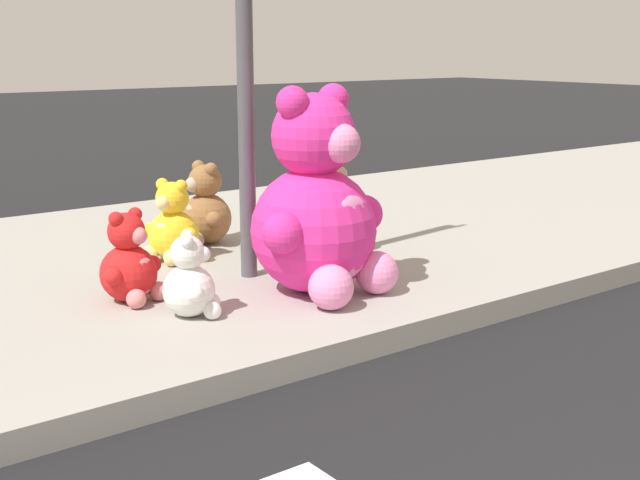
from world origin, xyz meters
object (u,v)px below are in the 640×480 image
(plush_brown, at_px, (204,211))
(plush_yellow, at_px, (172,228))
(plush_pink_large, at_px, (318,212))
(plush_red, at_px, (130,265))
(plush_tan, at_px, (329,220))
(plush_white, at_px, (191,283))
(sign_pole, at_px, (244,19))
(plush_lavender, at_px, (306,215))

(plush_brown, bearing_deg, plush_yellow, -144.26)
(plush_pink_large, height_order, plush_red, plush_pink_large)
(plush_yellow, bearing_deg, plush_red, -131.88)
(plush_tan, bearing_deg, plush_pink_large, -131.77)
(plush_white, distance_m, plush_brown, 1.81)
(sign_pole, height_order, plush_tan, sign_pole)
(plush_pink_large, height_order, plush_yellow, plush_pink_large)
(sign_pole, relative_size, plush_tan, 4.88)
(plush_white, bearing_deg, plush_pink_large, -3.79)
(sign_pole, bearing_deg, plush_red, -176.55)
(plush_yellow, distance_m, plush_red, 1.00)
(plush_tan, height_order, plush_white, plush_tan)
(sign_pole, bearing_deg, plush_brown, 77.40)
(plush_lavender, relative_size, plush_tan, 0.80)
(plush_white, height_order, plush_brown, plush_brown)
(plush_yellow, distance_m, plush_brown, 0.55)
(plush_yellow, bearing_deg, plush_brown, 35.74)
(plush_yellow, bearing_deg, plush_tan, -27.88)
(plush_yellow, xyz_separation_m, plush_tan, (1.02, -0.54, 0.02))
(plush_yellow, xyz_separation_m, plush_brown, (0.45, 0.32, 0.02))
(plush_tan, relative_size, plush_red, 1.14)
(sign_pole, relative_size, plush_white, 6.42)
(plush_tan, xyz_separation_m, plush_brown, (-0.58, 0.86, -0.00))
(plush_lavender, bearing_deg, plush_yellow, 175.44)
(plush_white, bearing_deg, plush_lavender, 34.39)
(plush_red, bearing_deg, plush_white, -71.63)
(plush_yellow, distance_m, plush_tan, 1.16)
(plush_pink_large, distance_m, plush_tan, 1.02)
(plush_yellow, height_order, plush_lavender, plush_yellow)
(plush_white, bearing_deg, plush_brown, 58.22)
(plush_pink_large, xyz_separation_m, plush_brown, (0.08, 1.60, -0.26))
(plush_tan, height_order, plush_brown, plush_tan)
(plush_pink_large, bearing_deg, plush_brown, 87.15)
(plush_red, bearing_deg, plush_tan, 6.80)
(plush_tan, xyz_separation_m, plush_red, (-1.69, -0.20, -0.03))
(sign_pole, distance_m, plush_brown, 1.77)
(plush_red, xyz_separation_m, plush_brown, (1.11, 1.06, 0.03))
(plush_lavender, bearing_deg, plush_pink_large, -123.12)
(plush_lavender, distance_m, plush_white, 2.00)
(plush_pink_large, relative_size, plush_yellow, 2.18)
(sign_pole, distance_m, plush_yellow, 1.63)
(plush_pink_large, bearing_deg, plush_red, 152.65)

